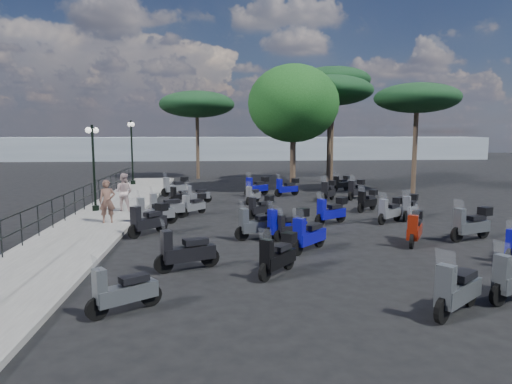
{
  "coord_description": "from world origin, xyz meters",
  "views": [
    {
      "loc": [
        -1.53,
        -18.15,
        3.77
      ],
      "look_at": [
        0.08,
        1.16,
        1.2
      ],
      "focal_mm": 32.0,
      "sensor_mm": 36.0,
      "label": 1
    }
  ],
  "objects": [
    {
      "name": "scooter_4",
      "position": [
        -3.53,
        5.78,
        0.41
      ],
      "size": [
        1.23,
        1.01,
        1.19
      ],
      "rotation": [
        0.0,
        0.0,
        2.24
      ],
      "color": "black",
      "rests_on": "ground"
    },
    {
      "name": "scooter_9",
      "position": [
        -2.66,
        2.46,
        0.46
      ],
      "size": [
        1.12,
        1.26,
        1.22
      ],
      "rotation": [
        0.0,
        0.0,
        2.43
      ],
      "color": "black",
      "rests_on": "ground"
    },
    {
      "name": "woman",
      "position": [
        -5.96,
        0.26,
        1.01
      ],
      "size": [
        0.71,
        0.55,
        1.72
      ],
      "primitive_type": "imported",
      "rotation": [
        0.0,
        0.0,
        0.24
      ],
      "color": "brown",
      "rests_on": "sidewalk"
    },
    {
      "name": "scooter_1",
      "position": [
        -2.44,
        -5.94,
        0.51
      ],
      "size": [
        1.75,
        0.94,
        1.48
      ],
      "rotation": [
        0.0,
        0.0,
        1.98
      ],
      "color": "black",
      "rests_on": "ground"
    },
    {
      "name": "railing",
      "position": [
        -7.8,
        2.8,
        0.9
      ],
      "size": [
        0.04,
        26.04,
        1.1
      ],
      "color": "black",
      "rests_on": "sidewalk"
    },
    {
      "name": "lamp_post_1",
      "position": [
        -7.2,
        3.19,
        2.39
      ],
      "size": [
        0.36,
        1.15,
        3.93
      ],
      "rotation": [
        0.0,
        0.0,
        -0.1
      ],
      "color": "black",
      "rests_on": "sidewalk"
    },
    {
      "name": "pedestrian_far",
      "position": [
        -5.87,
        3.03,
        1.02
      ],
      "size": [
        0.96,
        0.82,
        1.73
      ],
      "primitive_type": "imported",
      "rotation": [
        0.0,
        0.0,
        2.92
      ],
      "color": "#BFA3A1",
      "rests_on": "sidewalk"
    },
    {
      "name": "broadleaf_tree",
      "position": [
        3.18,
        10.42,
        5.49
      ],
      "size": [
        5.68,
        5.68,
        7.92
      ],
      "color": "#38281E",
      "rests_on": "ground"
    },
    {
      "name": "scooter_28",
      "position": [
        4.43,
        5.98,
        0.54
      ],
      "size": [
        1.12,
        1.6,
        1.43
      ],
      "rotation": [
        0.0,
        0.0,
        2.58
      ],
      "color": "black",
      "rests_on": "ground"
    },
    {
      "name": "pine_0",
      "position": [
        6.08,
        12.82,
        6.5
      ],
      "size": [
        5.83,
        5.83,
        7.55
      ],
      "color": "#38281E",
      "rests_on": "ground"
    },
    {
      "name": "scooter_10",
      "position": [
        -2.67,
        5.92,
        0.43
      ],
      "size": [
        1.48,
        0.78,
        1.24
      ],
      "rotation": [
        0.0,
        0.0,
        1.97
      ],
      "color": "black",
      "rests_on": "ground"
    },
    {
      "name": "scooter_3",
      "position": [
        -3.81,
        1.51,
        0.51
      ],
      "size": [
        1.75,
        0.94,
        1.48
      ],
      "rotation": [
        0.0,
        0.0,
        1.97
      ],
      "color": "black",
      "rests_on": "ground"
    },
    {
      "name": "scooter_15",
      "position": [
        0.31,
        1.55,
        0.46
      ],
      "size": [
        1.27,
        1.1,
        1.22
      ],
      "rotation": [
        0.0,
        0.0,
        2.26
      ],
      "color": "black",
      "rests_on": "ground"
    },
    {
      "name": "scooter_21",
      "position": [
        5.58,
        -0.01,
        0.5
      ],
      "size": [
        1.39,
        1.18,
        1.33
      ],
      "rotation": [
        0.0,
        0.0,
        2.25
      ],
      "color": "black",
      "rests_on": "ground"
    },
    {
      "name": "scooter_30",
      "position": [
        -4.14,
        0.3,
        0.51
      ],
      "size": [
        1.75,
        0.94,
        1.48
      ],
      "rotation": [
        0.0,
        0.0,
        1.97
      ],
      "color": "black",
      "rests_on": "ground"
    },
    {
      "name": "scooter_5",
      "position": [
        -4.08,
        8.94,
        0.54
      ],
      "size": [
        1.55,
        1.18,
        1.43
      ],
      "rotation": [
        0.0,
        0.0,
        2.18
      ],
      "color": "black",
      "rests_on": "ground"
    },
    {
      "name": "scooter_29",
      "position": [
        6.28,
        10.23,
        0.47
      ],
      "size": [
        1.33,
        1.08,
        1.25
      ],
      "rotation": [
        0.0,
        0.0,
        2.22
      ],
      "color": "black",
      "rests_on": "ground"
    },
    {
      "name": "scooter_19",
      "position": [
        5.02,
        -3.66,
        0.53
      ],
      "size": [
        1.06,
        1.58,
        1.39
      ],
      "rotation": [
        0.0,
        0.0,
        2.61
      ],
      "color": "black",
      "rests_on": "ground"
    },
    {
      "name": "scooter_12",
      "position": [
        3.34,
        -9.48,
        0.52
      ],
      "size": [
        1.54,
        1.26,
        1.49
      ],
      "rotation": [
        0.0,
        0.0,
        2.24
      ],
      "color": "black",
      "rests_on": "ground"
    },
    {
      "name": "pine_3",
      "position": [
        10.42,
        8.8,
        5.75
      ],
      "size": [
        5.1,
        5.1,
        6.67
      ],
      "color": "#38281E",
      "rests_on": "ground"
    },
    {
      "name": "pine_2",
      "position": [
        -3.16,
        18.83,
        5.9
      ],
      "size": [
        5.99,
        5.99,
        6.96
      ],
      "color": "#38281E",
      "rests_on": "ground"
    },
    {
      "name": "scooter_7",
      "position": [
        0.85,
        -2.63,
        0.54
      ],
      "size": [
        1.71,
        0.87,
        1.42
      ],
      "rotation": [
        0.0,
        0.0,
        1.92
      ],
      "color": "black",
      "rests_on": "ground"
    },
    {
      "name": "scooter_26",
      "position": [
        7.25,
        -3.23,
        0.56
      ],
      "size": [
        1.78,
        0.94,
        1.49
      ],
      "rotation": [
        0.0,
        0.0,
        1.95
      ],
      "color": "black",
      "rests_on": "ground"
    },
    {
      "name": "scooter_14",
      "position": [
        0.93,
        -2.66,
        0.41
      ],
      "size": [
        1.27,
        0.96,
        1.19
      ],
      "rotation": [
        0.0,
        0.0,
        2.2
      ],
      "color": "black",
      "rests_on": "ground"
    },
    {
      "name": "scooter_13",
      "position": [
        1.28,
        -4.28,
        0.51
      ],
      "size": [
        1.33,
        1.42,
        1.46
      ],
      "rotation": [
        0.0,
        0.0,
        2.39
      ],
      "color": "black",
      "rests_on": "ground"
    },
    {
      "name": "lamp_post_2",
      "position": [
        -7.44,
        13.9,
        2.65
      ],
      "size": [
        0.65,
        1.23,
        4.38
      ],
      "rotation": [
        0.0,
        0.0,
        0.36
      ],
      "color": "black",
      "rests_on": "sidewalk"
    },
    {
      "name": "scooter_20",
      "position": [
        3.07,
        -0.07,
        0.52
      ],
      "size": [
        1.54,
        1.1,
        1.39
      ],
      "rotation": [
        0.0,
        0.0,
        2.15
      ],
      "color": "black",
      "rests_on": "ground"
    },
    {
      "name": "scooter_0",
      "position": [
        -3.54,
        -8.83,
        0.46
      ],
      "size": [
        1.42,
        1.06,
        1.33
      ],
      "rotation": [
        0.0,
        0.0,
        2.19
      ],
      "color": "black",
      "rests_on": "ground"
    },
    {
      "name": "scooter_27",
      "position": [
        6.71,
        0.66,
        0.51
      ],
      "size": [
        1.19,
        1.44,
        1.36
      ],
      "rotation": [
        0.0,
        0.0,
        2.48
      ],
      "color": "black",
      "rests_on": "ground"
    },
    {
      "name": "scooter_6",
      "position": [
        0.01,
        -6.56,
        0.52
      ],
      "size": [
        1.2,
        1.45,
        1.37
      ],
      "rotation": [
        0.0,
        0.0,
        2.48
      ],
      "color": "black",
      "rests_on": "ground"
    },
    {
      "name": "scooter_23",
      "position": [
        6.17,
        6.67,
        0.53
      ],
      "size": [
        1.3,
        1.41,
        1.39
      ],
      "rotation": [
        0.0,
        0.0,
        2.41
      ],
      "color": "black",
      "rests_on": "ground"
    },
    {
      "name": "pine_1",
      "position": [
        6.88,
        15.26,
        7.45
      ],
      "size": [
        5.44,
        5.44,
        8.44
      ],
      "color": "#38281E",
      "rests_on": "ground"
    },
    {
      "name": "distant_hills",
      "position": [
        0.0,
        45.0,
        1.5
      ],
      "size": [
        70.0,
        8.0,
        3.0
      ],
      "primitive_type": "cube",
      "color": "gray",
      "rests_on": "ground"
    },
    {
      "name": "scooter_22",
      "position": [
        5.53,
        2.76,
        0.49
      ],
      "size": [
        1.29,
        1.22,
        1.29
      ],
      "rotation": [
        0.0,
        0.0,
        2.32
      ],
      "color": "black",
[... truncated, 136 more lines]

